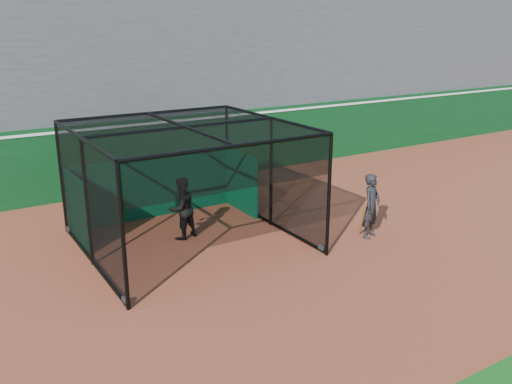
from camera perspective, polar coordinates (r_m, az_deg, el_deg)
ground at (r=13.01m, az=1.84°, el=-8.66°), size 120.00×120.00×0.00m
outfield_wall at (r=19.84m, az=-11.86°, el=4.09°), size 50.00×0.50×2.50m
grandstand at (r=22.97m, az=-15.74°, el=13.62°), size 50.00×7.85×8.95m
batting_cage at (r=14.39m, az=-7.23°, el=0.56°), size 5.36×5.33×3.17m
batter at (r=14.95m, az=-7.84°, el=-1.71°), size 0.98×0.85×1.73m
on_deck_player at (r=15.23m, az=12.04°, el=-1.44°), size 0.77×0.65×1.81m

